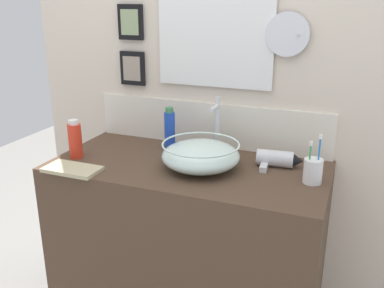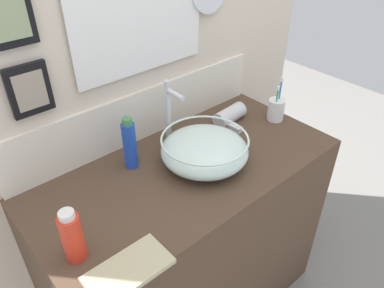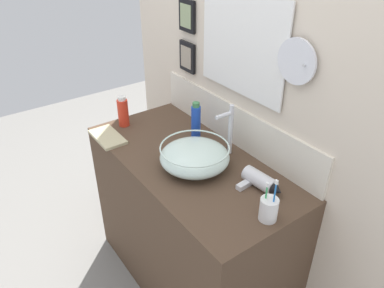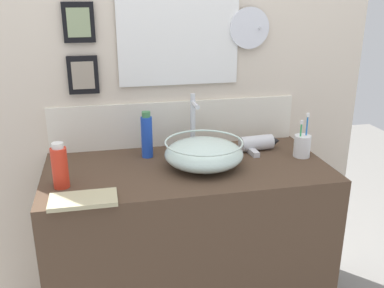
% 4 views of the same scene
% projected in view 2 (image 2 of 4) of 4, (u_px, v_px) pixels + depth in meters
% --- Properties ---
extents(vanity_counter, '(1.21, 0.58, 0.89)m').
position_uv_depth(vanity_counter, '(189.00, 245.00, 1.68)').
color(vanity_counter, '#4C3828').
rests_on(vanity_counter, ground).
extents(back_panel, '(1.92, 0.09, 2.36)m').
position_uv_depth(back_panel, '(134.00, 70.00, 1.46)').
color(back_panel, beige).
rests_on(back_panel, ground).
extents(glass_bowl_sink, '(0.33, 0.33, 0.12)m').
position_uv_depth(glass_bowl_sink, '(205.00, 150.00, 1.42)').
color(glass_bowl_sink, silver).
rests_on(glass_bowl_sink, vanity_counter).
extents(faucet, '(0.02, 0.11, 0.27)m').
position_uv_depth(faucet, '(169.00, 108.00, 1.49)').
color(faucet, silver).
rests_on(faucet, vanity_counter).
extents(hair_drier, '(0.20, 0.14, 0.07)m').
position_uv_depth(hair_drier, '(232.00, 114.00, 1.69)').
color(hair_drier, silver).
rests_on(hair_drier, vanity_counter).
extents(toothbrush_cup, '(0.07, 0.07, 0.20)m').
position_uv_depth(toothbrush_cup, '(276.00, 109.00, 1.69)').
color(toothbrush_cup, white).
rests_on(toothbrush_cup, vanity_counter).
extents(shampoo_bottle, '(0.06, 0.06, 0.18)m').
position_uv_depth(shampoo_bottle, '(72.00, 236.00, 1.04)').
color(shampoo_bottle, red).
rests_on(shampoo_bottle, vanity_counter).
extents(lotion_bottle, '(0.05, 0.05, 0.21)m').
position_uv_depth(lotion_bottle, '(130.00, 144.00, 1.38)').
color(lotion_bottle, blue).
rests_on(lotion_bottle, vanity_counter).
extents(hand_towel, '(0.24, 0.13, 0.02)m').
position_uv_depth(hand_towel, '(129.00, 270.00, 1.04)').
color(hand_towel, tan).
rests_on(hand_towel, vanity_counter).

